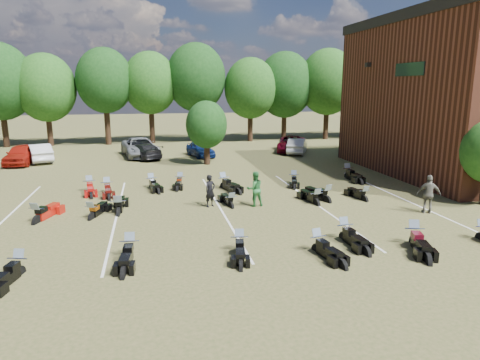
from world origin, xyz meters
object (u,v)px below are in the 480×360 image
object	(u,v)px
motorcycle_3	(317,252)
motorcycle_14	(108,193)
motorcycle_0	(19,275)
motorcycle_7	(38,223)
person_black	(210,191)
person_grey	(429,194)
person_green	(255,189)
car_0	(22,154)
car_4	(200,149)

from	to	relation	value
motorcycle_3	motorcycle_14	bearing A→B (deg)	117.62
motorcycle_0	motorcycle_7	size ratio (longest dim) A/B	0.89
person_black	motorcycle_7	size ratio (longest dim) A/B	0.68
person_grey	motorcycle_7	size ratio (longest dim) A/B	0.77
person_green	motorcycle_7	xyz separation A→B (m)	(-10.20, -0.67, -0.90)
car_0	person_green	distance (m)	21.46
car_4	person_grey	distance (m)	21.05
person_grey	person_green	bearing A→B (deg)	4.91
person_black	motorcycle_14	size ratio (longest dim) A/B	0.74
person_green	car_0	bearing A→B (deg)	-52.47
car_0	motorcycle_14	bearing A→B (deg)	-53.38
car_0	motorcycle_14	world-z (taller)	car_0
motorcycle_14	motorcycle_3	bearing A→B (deg)	-60.42
motorcycle_0	motorcycle_7	xyz separation A→B (m)	(-0.77, 5.71, 0.00)
person_green	motorcycle_7	distance (m)	10.26
person_grey	motorcycle_3	size ratio (longest dim) A/B	0.86
car_4	person_grey	bearing A→B (deg)	-79.20
person_green	motorcycle_14	world-z (taller)	person_green
motorcycle_14	motorcycle_7	bearing A→B (deg)	-124.88
person_green	motorcycle_14	xyz separation A→B (m)	(-7.62, 4.43, -0.90)
motorcycle_7	motorcycle_3	bearing A→B (deg)	171.75
motorcycle_0	motorcycle_3	world-z (taller)	motorcycle_3
motorcycle_7	motorcycle_14	world-z (taller)	motorcycle_7
motorcycle_0	motorcycle_7	distance (m)	5.76
car_0	motorcycle_7	size ratio (longest dim) A/B	1.91
car_4	motorcycle_7	bearing A→B (deg)	-132.59
person_green	motorcycle_3	world-z (taller)	person_green
motorcycle_0	motorcycle_14	size ratio (longest dim) A/B	0.96
motorcycle_3	motorcycle_7	size ratio (longest dim) A/B	0.90
motorcycle_14	person_green	bearing A→B (deg)	-38.22
person_black	person_grey	size ratio (longest dim) A/B	0.88
person_black	person_grey	world-z (taller)	person_grey
person_grey	motorcycle_14	size ratio (longest dim) A/B	0.83
car_0	motorcycle_14	distance (m)	13.21
motorcycle_3	car_0	bearing A→B (deg)	115.78
motorcycle_0	motorcycle_7	world-z (taller)	motorcycle_7
person_black	person_grey	xyz separation A→B (m)	(10.10, -3.28, 0.11)
person_green	person_grey	distance (m)	8.39
person_black	motorcycle_0	xyz separation A→B (m)	(-7.20, -6.75, -0.82)
person_black	motorcycle_0	distance (m)	9.90
car_4	person_green	bearing A→B (deg)	-100.66
car_0	motorcycle_7	xyz separation A→B (m)	(4.77, -16.04, -0.78)
car_4	person_grey	size ratio (longest dim) A/B	2.11
car_0	motorcycle_7	world-z (taller)	car_0
person_black	person_grey	bearing A→B (deg)	-48.06
motorcycle_14	person_black	bearing A→B (deg)	-45.10
car_0	person_black	xyz separation A→B (m)	(12.74, -15.01, 0.04)
car_4	motorcycle_3	distance (m)	22.80
motorcycle_3	motorcycle_7	world-z (taller)	motorcycle_7
car_0	person_green	world-z (taller)	person_green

